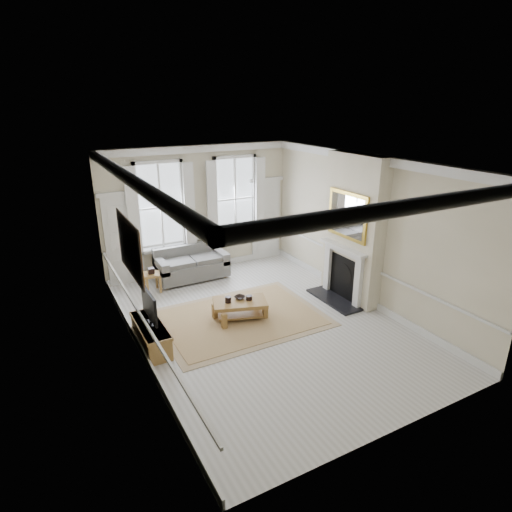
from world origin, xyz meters
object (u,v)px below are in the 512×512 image
coffee_table (240,304)px  tv_stand (151,335)px  sofa (191,265)px  side_table (152,277)px

coffee_table → tv_stand: 2.00m
sofa → tv_stand: sofa is taller
side_table → coffee_table: (1.29, -2.27, -0.04)m
sofa → tv_stand: 3.39m
sofa → side_table: sofa is taller
coffee_table → tv_stand: tv_stand is taller
side_table → tv_stand: size_ratio=0.36×
coffee_table → tv_stand: (-1.99, -0.19, -0.10)m
sofa → coffee_table: 2.64m
sofa → coffee_table: (0.13, -2.64, -0.01)m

